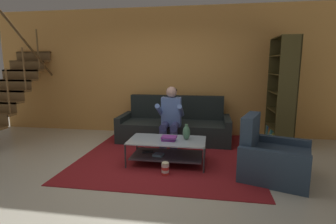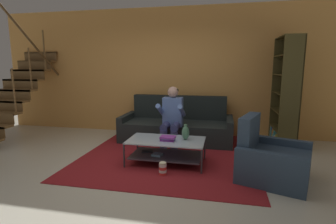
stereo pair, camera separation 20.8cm
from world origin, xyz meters
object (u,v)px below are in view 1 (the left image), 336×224
object	(u,v)px
vase	(186,132)
bookshelf	(282,104)
coffee_table	(167,148)
couch	(175,127)
person_seated_center	(171,115)
book_stack	(169,138)
armchair	(272,159)
popcorn_tub	(165,168)

from	to	relation	value
vase	bookshelf	distance (m)	2.28
coffee_table	couch	bearing A→B (deg)	92.52
couch	person_seated_center	size ratio (longest dim) A/B	1.95
couch	coffee_table	distance (m)	1.39
book_stack	couch	bearing A→B (deg)	94.24
armchair	popcorn_tub	bearing A→B (deg)	-173.09
couch	person_seated_center	world-z (taller)	person_seated_center
popcorn_tub	book_stack	bearing A→B (deg)	91.82
coffee_table	book_stack	distance (m)	0.18
couch	coffee_table	bearing A→B (deg)	-87.48
book_stack	bookshelf	world-z (taller)	bookshelf
popcorn_tub	armchair	bearing A→B (deg)	6.91
person_seated_center	bookshelf	bearing A→B (deg)	15.73
coffee_table	armchair	world-z (taller)	armchair
couch	vase	bearing A→B (deg)	-74.11
person_seated_center	vase	size ratio (longest dim) A/B	4.71
person_seated_center	book_stack	size ratio (longest dim) A/B	4.91
coffee_table	bookshelf	distance (m)	2.62
popcorn_tub	person_seated_center	bearing A→B (deg)	95.26
couch	vase	size ratio (longest dim) A/B	9.20
coffee_table	book_stack	bearing A→B (deg)	-43.17
vase	bookshelf	bearing A→B (deg)	37.34
armchair	popcorn_tub	xyz separation A→B (m)	(-1.53, -0.18, -0.17)
vase	armchair	distance (m)	1.34
coffee_table	armchair	distance (m)	1.61
person_seated_center	coffee_table	world-z (taller)	person_seated_center
vase	book_stack	world-z (taller)	vase
vase	armchair	world-z (taller)	armchair
armchair	book_stack	bearing A→B (deg)	171.00
bookshelf	popcorn_tub	size ratio (longest dim) A/B	10.34
vase	popcorn_tub	distance (m)	0.73
person_seated_center	coffee_table	bearing A→B (deg)	-85.78
vase	book_stack	size ratio (longest dim) A/B	1.04
vase	book_stack	xyz separation A→B (m)	(-0.27, -0.11, -0.08)
book_stack	popcorn_tub	world-z (taller)	book_stack
couch	popcorn_tub	size ratio (longest dim) A/B	11.29
couch	armchair	bearing A→B (deg)	-45.53
bookshelf	popcorn_tub	xyz separation A→B (m)	(-2.06, -1.91, -0.72)
coffee_table	popcorn_tub	distance (m)	0.50
couch	book_stack	distance (m)	1.44
coffee_table	bookshelf	bearing A→B (deg)	34.29
person_seated_center	vase	world-z (taller)	person_seated_center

